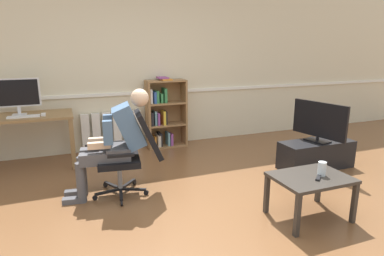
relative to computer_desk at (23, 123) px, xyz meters
name	(u,v)px	position (x,y,z in m)	size (l,w,h in m)	color
ground_plane	(209,214)	(1.83, -2.15, -0.65)	(18.00, 18.00, 0.00)	brown
back_wall	(144,66)	(1.83, 0.50, 0.69)	(12.00, 0.13, 2.70)	beige
computer_desk	(23,123)	(0.00, 0.00, 0.00)	(1.29, 0.67, 0.76)	olive
imac_monitor	(17,94)	(-0.04, 0.08, 0.39)	(0.58, 0.14, 0.50)	silver
keyboard	(24,117)	(0.03, -0.14, 0.11)	(0.40, 0.12, 0.02)	white
computer_mouse	(43,114)	(0.27, -0.12, 0.12)	(0.06, 0.10, 0.03)	white
bookshelf	(164,115)	(2.09, 0.29, -0.10)	(0.67, 0.29, 1.18)	olive
radiator	(112,131)	(1.24, 0.39, -0.34)	(0.96, 0.08, 0.64)	white
office_chair	(132,150)	(1.22, -1.37, -0.13)	(0.84, 0.62, 0.97)	black
person_seated	(115,141)	(1.04, -1.35, 0.00)	(1.00, 0.44, 1.22)	#4C4C51
tv_stand	(316,155)	(3.78, -1.48, -0.46)	(1.05, 0.40, 0.39)	black
tv_screen	(319,121)	(3.78, -1.48, 0.02)	(0.26, 0.82, 0.55)	black
coffee_table	(311,182)	(2.73, -2.57, -0.27)	(0.73, 0.54, 0.44)	#332D28
drinking_glass	(322,169)	(2.84, -2.59, -0.14)	(0.08, 0.08, 0.14)	silver
spare_remote	(318,178)	(2.76, -2.65, -0.20)	(0.04, 0.15, 0.02)	black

